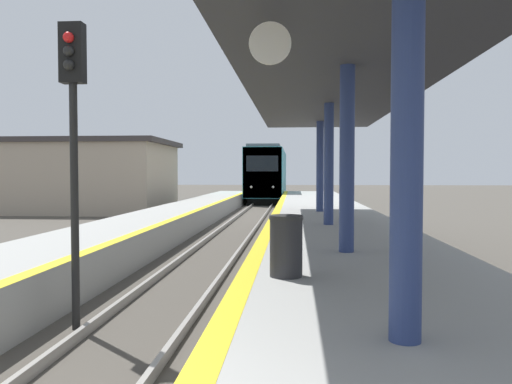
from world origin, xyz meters
TOP-DOWN VIEW (x-y plane):
  - train at (0.00, 41.76)m, footprint 2.90×16.33m
  - signal_near at (-0.98, 4.84)m, footprint 0.36×0.31m
  - station_canopy at (3.36, 9.76)m, footprint 4.42×20.54m
  - trash_bin at (2.24, 4.81)m, footprint 0.50×0.50m
  - station_building at (-12.41, 27.87)m, footprint 14.04×7.61m

SIDE VIEW (x-z plane):
  - trash_bin at x=2.24m, z-range 0.89..1.79m
  - station_building at x=-12.41m, z-range 0.01..4.47m
  - train at x=0.00m, z-range 0.04..4.63m
  - signal_near at x=-0.98m, z-range 0.92..5.58m
  - station_canopy at x=3.36m, z-range 2.56..6.33m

